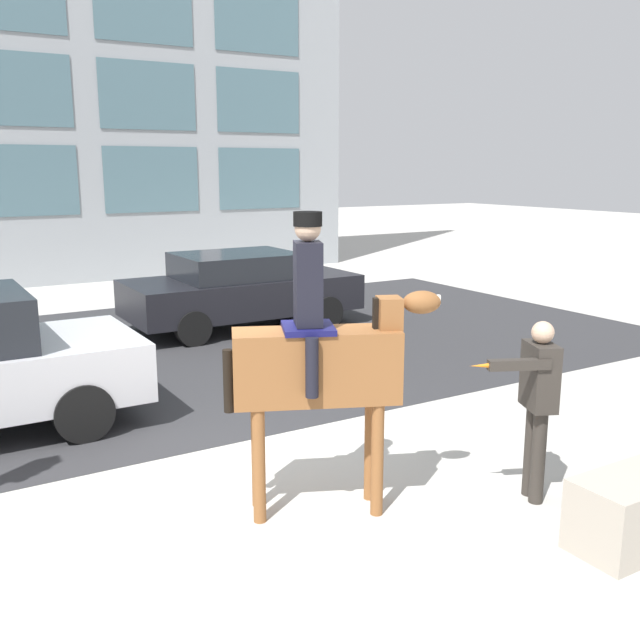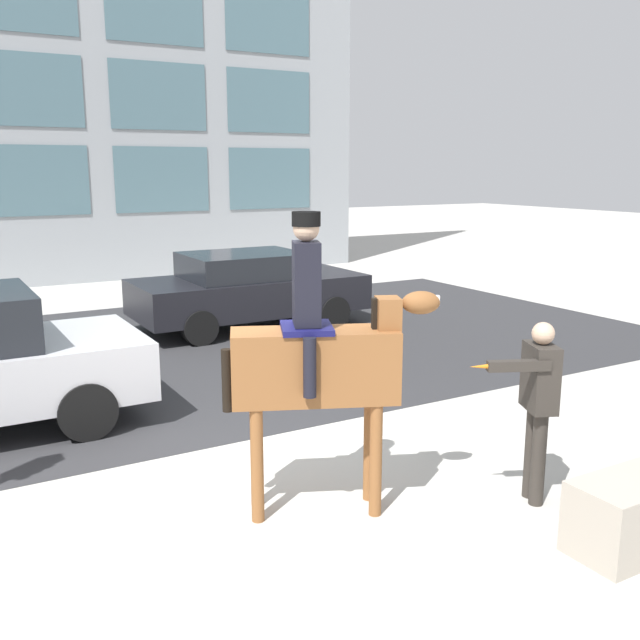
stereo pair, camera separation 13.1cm
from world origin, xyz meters
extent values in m
plane|color=#B2AFA8|center=(0.00, 0.00, 0.00)|extent=(80.00, 80.00, 0.00)
cube|color=#2D2D30|center=(0.00, 4.75, 0.00)|extent=(18.59, 8.50, 0.01)
cube|color=slate|center=(0.00, 12.83, 2.68)|extent=(2.62, 0.02, 1.75)
cube|color=slate|center=(3.27, 12.83, 2.68)|extent=(2.62, 0.02, 1.75)
cube|color=slate|center=(6.54, 12.83, 2.68)|extent=(2.62, 0.02, 1.75)
cube|color=slate|center=(0.00, 12.83, 4.87)|extent=(2.62, 0.02, 1.75)
cube|color=slate|center=(3.27, 12.83, 4.87)|extent=(2.62, 0.02, 1.75)
cube|color=slate|center=(6.54, 12.83, 4.87)|extent=(2.62, 0.02, 1.75)
cube|color=slate|center=(3.27, 12.83, 7.06)|extent=(2.62, 0.02, 1.75)
cube|color=slate|center=(6.54, 12.83, 7.06)|extent=(2.62, 0.02, 1.75)
cube|color=brown|center=(0.03, -1.32, 1.34)|extent=(1.49, 0.98, 0.63)
cylinder|color=brown|center=(0.56, -1.38, 0.51)|extent=(0.11, 0.11, 1.02)
cylinder|color=brown|center=(0.44, -1.66, 0.51)|extent=(0.11, 0.11, 1.02)
cylinder|color=brown|center=(-0.38, -0.97, 0.51)|extent=(0.11, 0.11, 1.02)
cylinder|color=brown|center=(-0.51, -1.25, 0.51)|extent=(0.11, 0.11, 1.02)
cube|color=brown|center=(0.60, -1.57, 1.68)|extent=(0.28, 0.30, 0.49)
cube|color=black|center=(0.49, -1.52, 1.70)|extent=(0.07, 0.09, 0.44)
ellipsoid|color=brown|center=(0.86, -1.68, 1.87)|extent=(0.39, 0.32, 0.20)
cube|color=silver|center=(0.96, -1.72, 1.89)|extent=(0.13, 0.09, 0.08)
cylinder|color=black|center=(-0.67, -1.01, 1.23)|extent=(0.09, 0.09, 0.55)
cube|color=#14144C|center=(-0.04, -1.29, 1.68)|extent=(0.59, 0.61, 0.05)
cube|color=black|center=(-0.04, -1.29, 2.06)|extent=(0.33, 0.38, 0.70)
sphere|color=#D1A889|center=(-0.04, -1.29, 2.52)|extent=(0.22, 0.22, 0.22)
cylinder|color=black|center=(-0.04, -1.29, 2.60)|extent=(0.24, 0.24, 0.12)
cylinder|color=black|center=(0.07, -1.04, 1.40)|extent=(0.11, 0.11, 0.51)
cylinder|color=black|center=(-0.15, -1.53, 1.40)|extent=(0.11, 0.11, 0.51)
cylinder|color=#332D28|center=(1.82, -2.23, 0.44)|extent=(0.13, 0.13, 0.88)
cylinder|color=#332D28|center=(1.89, -2.08, 0.44)|extent=(0.13, 0.13, 0.88)
cube|color=#332D28|center=(1.86, -2.16, 1.18)|extent=(0.37, 0.46, 0.60)
sphere|color=#D1A889|center=(1.86, -2.16, 1.58)|extent=(0.20, 0.20, 0.20)
cube|color=#332D28|center=(1.53, -2.21, 1.35)|extent=(0.54, 0.31, 0.09)
cone|color=orange|center=(1.22, -2.06, 1.35)|extent=(0.18, 0.12, 0.04)
cylinder|color=black|center=(-1.36, 1.45, 0.33)|extent=(0.67, 0.23, 0.67)
cylinder|color=black|center=(-1.36, 3.23, 0.33)|extent=(0.67, 0.23, 0.67)
cube|color=black|center=(2.64, 5.83, 0.64)|extent=(4.34, 1.93, 0.66)
cube|color=black|center=(2.53, 5.83, 1.20)|extent=(2.17, 1.70, 0.47)
cylinder|color=black|center=(3.98, 4.94, 0.31)|extent=(0.62, 0.23, 0.62)
cylinder|color=black|center=(3.98, 6.72, 0.31)|extent=(0.62, 0.23, 0.62)
cylinder|color=black|center=(1.29, 4.94, 0.31)|extent=(0.62, 0.23, 0.62)
cylinder|color=black|center=(1.29, 6.72, 0.31)|extent=(0.62, 0.23, 0.62)
camera|label=1|loc=(-3.00, -6.39, 3.01)|focal=40.00mm
camera|label=2|loc=(-2.89, -6.46, 3.01)|focal=40.00mm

